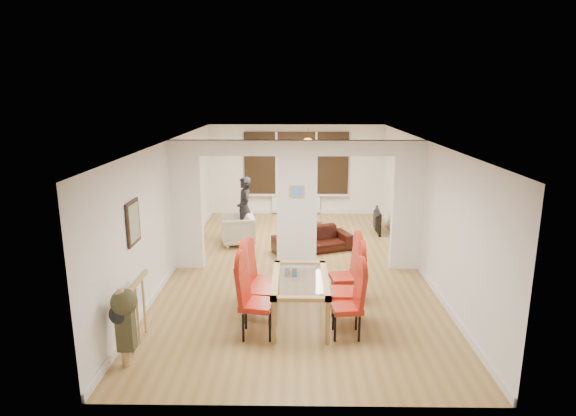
{
  "coord_description": "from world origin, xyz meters",
  "views": [
    {
      "loc": [
        -0.04,
        -9.33,
        3.52
      ],
      "look_at": [
        -0.18,
        0.6,
        1.1
      ],
      "focal_mm": 30.0,
      "sensor_mm": 36.0,
      "label": 1
    }
  ],
  "objects_px": {
    "person": "(245,209)",
    "coffee_table": "(302,229)",
    "dining_chair_lc": "(261,277)",
    "bottle": "(302,218)",
    "television": "(374,221)",
    "dining_chair_ra": "(347,302)",
    "dining_chair_rc": "(344,273)",
    "dining_chair_lb": "(258,285)",
    "dining_chair_rb": "(347,288)",
    "dining_chair_la": "(257,299)",
    "dining_table": "(300,299)",
    "sofa": "(312,240)",
    "armchair": "(238,230)",
    "bowl": "(308,225)"
  },
  "relations": [
    {
      "from": "dining_chair_la",
      "to": "bottle",
      "type": "distance_m",
      "value": 5.42
    },
    {
      "from": "dining_chair_lc",
      "to": "bottle",
      "type": "height_order",
      "value": "dining_chair_lc"
    },
    {
      "from": "dining_chair_la",
      "to": "dining_chair_lb",
      "type": "bearing_deg",
      "value": 104.19
    },
    {
      "from": "dining_chair_rc",
      "to": "dining_chair_lb",
      "type": "bearing_deg",
      "value": -166.17
    },
    {
      "from": "dining_chair_lb",
      "to": "sofa",
      "type": "height_order",
      "value": "dining_chair_lb"
    },
    {
      "from": "dining_chair_lc",
      "to": "armchair",
      "type": "distance_m",
      "value": 3.45
    },
    {
      "from": "dining_chair_ra",
      "to": "dining_chair_rb",
      "type": "relative_size",
      "value": 0.92
    },
    {
      "from": "sofa",
      "to": "person",
      "type": "height_order",
      "value": "person"
    },
    {
      "from": "television",
      "to": "bottle",
      "type": "height_order",
      "value": "television"
    },
    {
      "from": "dining_chair_lb",
      "to": "armchair",
      "type": "xyz_separation_m",
      "value": [
        -0.76,
        3.83,
        -0.22
      ]
    },
    {
      "from": "television",
      "to": "dining_chair_ra",
      "type": "bearing_deg",
      "value": 170.44
    },
    {
      "from": "bottle",
      "to": "bowl",
      "type": "bearing_deg",
      "value": -54.29
    },
    {
      "from": "armchair",
      "to": "person",
      "type": "distance_m",
      "value": 0.57
    },
    {
      "from": "dining_chair_ra",
      "to": "dining_chair_rc",
      "type": "bearing_deg",
      "value": 78.84
    },
    {
      "from": "dining_chair_lc",
      "to": "bottle",
      "type": "bearing_deg",
      "value": 94.8
    },
    {
      "from": "dining_chair_ra",
      "to": "person",
      "type": "bearing_deg",
      "value": 105.44
    },
    {
      "from": "dining_chair_rb",
      "to": "bowl",
      "type": "xyz_separation_m",
      "value": [
        -0.48,
        4.74,
        -0.33
      ]
    },
    {
      "from": "dining_table",
      "to": "person",
      "type": "distance_m",
      "value": 4.46
    },
    {
      "from": "person",
      "to": "coffee_table",
      "type": "relative_size",
      "value": 1.53
    },
    {
      "from": "dining_table",
      "to": "dining_chair_lb",
      "type": "distance_m",
      "value": 0.7
    },
    {
      "from": "dining_chair_lc",
      "to": "bowl",
      "type": "height_order",
      "value": "dining_chair_lc"
    },
    {
      "from": "dining_table",
      "to": "dining_chair_la",
      "type": "relative_size",
      "value": 1.33
    },
    {
      "from": "dining_chair_la",
      "to": "person",
      "type": "height_order",
      "value": "person"
    },
    {
      "from": "dining_chair_la",
      "to": "dining_chair_rc",
      "type": "distance_m",
      "value": 1.76
    },
    {
      "from": "television",
      "to": "bottle",
      "type": "bearing_deg",
      "value": 96.28
    },
    {
      "from": "dining_chair_lb",
      "to": "bottle",
      "type": "bearing_deg",
      "value": 85.77
    },
    {
      "from": "dining_chair_lb",
      "to": "dining_chair_ra",
      "type": "xyz_separation_m",
      "value": [
        1.33,
        -0.53,
        -0.03
      ]
    },
    {
      "from": "sofa",
      "to": "television",
      "type": "relative_size",
      "value": 1.75
    },
    {
      "from": "sofa",
      "to": "armchair",
      "type": "height_order",
      "value": "armchair"
    },
    {
      "from": "dining_chair_lb",
      "to": "coffee_table",
      "type": "bearing_deg",
      "value": 85.43
    },
    {
      "from": "dining_chair_lb",
      "to": "person",
      "type": "relative_size",
      "value": 0.73
    },
    {
      "from": "dining_chair_ra",
      "to": "bowl",
      "type": "distance_m",
      "value": 5.19
    },
    {
      "from": "dining_chair_rc",
      "to": "bottle",
      "type": "distance_m",
      "value": 4.33
    },
    {
      "from": "dining_chair_la",
      "to": "television",
      "type": "relative_size",
      "value": 1.15
    },
    {
      "from": "dining_chair_rb",
      "to": "sofa",
      "type": "distance_m",
      "value": 3.53
    },
    {
      "from": "dining_chair_rc",
      "to": "armchair",
      "type": "bearing_deg",
      "value": 115.72
    },
    {
      "from": "television",
      "to": "coffee_table",
      "type": "bearing_deg",
      "value": 99.17
    },
    {
      "from": "sofa",
      "to": "dining_chair_lc",
      "type": "bearing_deg",
      "value": -129.93
    },
    {
      "from": "bottle",
      "to": "dining_chair_rc",
      "type": "bearing_deg",
      "value": -81.26
    },
    {
      "from": "sofa",
      "to": "dining_chair_rc",
      "type": "bearing_deg",
      "value": -102.94
    },
    {
      "from": "dining_chair_ra",
      "to": "coffee_table",
      "type": "bearing_deg",
      "value": 88.98
    },
    {
      "from": "dining_chair_rb",
      "to": "television",
      "type": "height_order",
      "value": "dining_chair_rb"
    },
    {
      "from": "dining_chair_lb",
      "to": "bowl",
      "type": "height_order",
      "value": "dining_chair_lb"
    },
    {
      "from": "person",
      "to": "dining_chair_ra",
      "type": "bearing_deg",
      "value": 3.38
    },
    {
      "from": "coffee_table",
      "to": "dining_chair_rb",
      "type": "bearing_deg",
      "value": -82.84
    },
    {
      "from": "dining_chair_lc",
      "to": "bottle",
      "type": "distance_m",
      "value": 4.42
    },
    {
      "from": "dining_chair_rc",
      "to": "television",
      "type": "height_order",
      "value": "dining_chair_rc"
    },
    {
      "from": "dining_chair_lb",
      "to": "bowl",
      "type": "relative_size",
      "value": 5.36
    },
    {
      "from": "dining_table",
      "to": "bowl",
      "type": "distance_m",
      "value": 4.7
    },
    {
      "from": "dining_chair_rc",
      "to": "bottle",
      "type": "xyz_separation_m",
      "value": [
        -0.66,
        4.28,
        -0.18
      ]
    }
  ]
}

